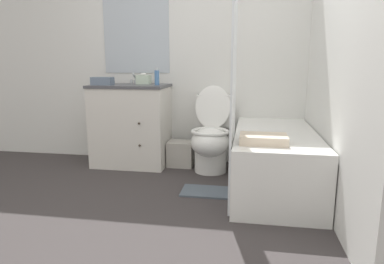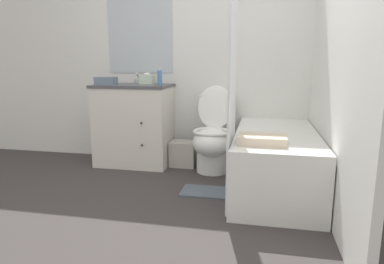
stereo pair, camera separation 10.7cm
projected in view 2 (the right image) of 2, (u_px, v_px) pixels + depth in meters
name	position (u px, v px, depth m)	size (l,w,h in m)	color
ground_plane	(158.00, 232.00, 2.31)	(14.00, 14.00, 0.00)	#383333
wall_back	(204.00, 51.00, 3.79)	(8.00, 0.06, 2.50)	silver
wall_right	(332.00, 46.00, 2.68)	(0.05, 2.77, 2.50)	silver
vanity_cabinet	(135.00, 124.00, 3.81)	(0.82, 0.56, 0.89)	silver
sink_faucet	(139.00, 80.00, 3.90)	(0.14, 0.12, 0.12)	silver
toilet	(213.00, 138.00, 3.57)	(0.39, 0.67, 0.89)	white
bathtub	(275.00, 160.00, 3.06)	(0.70, 1.54, 0.52)	white
shower_curtain	(232.00, 86.00, 2.61)	(0.02, 0.57, 1.88)	white
wastebasket	(183.00, 154.00, 3.79)	(0.28, 0.24, 0.27)	#B7B2A8
tissue_box	(147.00, 79.00, 3.80)	(0.15, 0.11, 0.12)	silver
soap_dispenser	(160.00, 77.00, 3.62)	(0.05, 0.05, 0.18)	#4C7AB2
hand_towel_folded	(106.00, 81.00, 3.65)	(0.22, 0.12, 0.08)	slate
bath_towel_folded	(262.00, 140.00, 2.57)	(0.36, 0.25, 0.07)	beige
bath_mat	(209.00, 192.00, 3.01)	(0.49, 0.28, 0.02)	#4C5660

